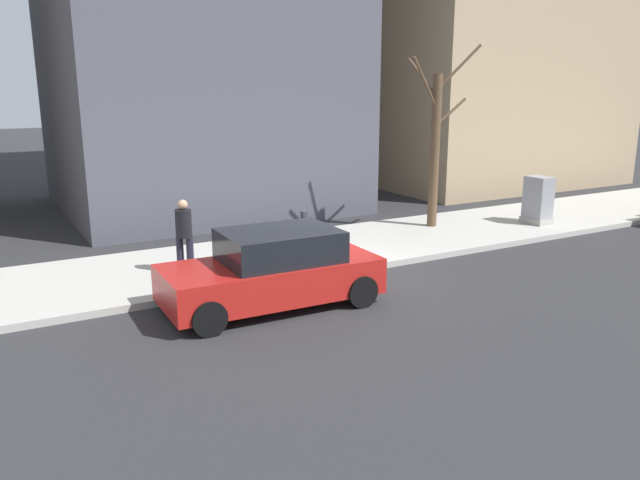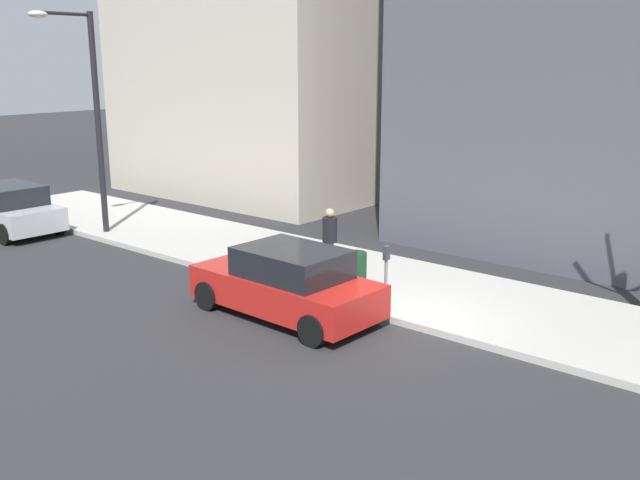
{
  "view_description": "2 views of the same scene",
  "coord_description": "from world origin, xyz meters",
  "px_view_note": "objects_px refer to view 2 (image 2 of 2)",
  "views": [
    {
      "loc": [
        -11.61,
        7.03,
        4.22
      ],
      "look_at": [
        0.16,
        0.35,
        0.87
      ],
      "focal_mm": 35.0,
      "sensor_mm": 36.0,
      "label": 1
    },
    {
      "loc": [
        -11.59,
        -7.66,
        5.35
      ],
      "look_at": [
        1.2,
        3.07,
        1.08
      ],
      "focal_mm": 40.0,
      "sensor_mm": 36.0,
      "label": 2
    }
  ],
  "objects_px": {
    "parked_car_red": "(287,283)",
    "parked_car_silver": "(8,209)",
    "parking_meter": "(386,270)",
    "streetlamp": "(89,105)",
    "pedestrian_near_meter": "(330,237)",
    "trash_bin": "(354,272)"
  },
  "relations": [
    {
      "from": "parked_car_silver",
      "to": "pedestrian_near_meter",
      "type": "distance_m",
      "value": 11.28
    },
    {
      "from": "parked_car_red",
      "to": "parking_meter",
      "type": "xyz_separation_m",
      "value": [
        1.5,
        -1.48,
        0.24
      ]
    },
    {
      "from": "pedestrian_near_meter",
      "to": "streetlamp",
      "type": "bearing_deg",
      "value": 50.73
    },
    {
      "from": "parking_meter",
      "to": "pedestrian_near_meter",
      "type": "xyz_separation_m",
      "value": [
        1.08,
        2.43,
        0.11
      ]
    },
    {
      "from": "parking_meter",
      "to": "pedestrian_near_meter",
      "type": "relative_size",
      "value": 0.81
    },
    {
      "from": "parked_car_red",
      "to": "parked_car_silver",
      "type": "xyz_separation_m",
      "value": [
        -0.04,
        11.91,
        0.0
      ]
    },
    {
      "from": "streetlamp",
      "to": "pedestrian_near_meter",
      "type": "height_order",
      "value": "streetlamp"
    },
    {
      "from": "parked_car_silver",
      "to": "streetlamp",
      "type": "relative_size",
      "value": 0.65
    },
    {
      "from": "parked_car_silver",
      "to": "trash_bin",
      "type": "bearing_deg",
      "value": -79.67
    },
    {
      "from": "streetlamp",
      "to": "parking_meter",
      "type": "bearing_deg",
      "value": -89.09
    },
    {
      "from": "parked_car_silver",
      "to": "trash_bin",
      "type": "height_order",
      "value": "parked_car_silver"
    },
    {
      "from": "parked_car_red",
      "to": "trash_bin",
      "type": "height_order",
      "value": "parked_car_red"
    },
    {
      "from": "parked_car_red",
      "to": "trash_bin",
      "type": "xyz_separation_m",
      "value": [
        1.95,
        -0.3,
        -0.14
      ]
    },
    {
      "from": "parked_car_red",
      "to": "pedestrian_near_meter",
      "type": "relative_size",
      "value": 2.56
    },
    {
      "from": "parked_car_red",
      "to": "pedestrian_near_meter",
      "type": "bearing_deg",
      "value": 21.72
    },
    {
      "from": "parked_car_red",
      "to": "trash_bin",
      "type": "relative_size",
      "value": 4.72
    },
    {
      "from": "parked_car_red",
      "to": "pedestrian_near_meter",
      "type": "xyz_separation_m",
      "value": [
        2.58,
        0.95,
        0.35
      ]
    },
    {
      "from": "parking_meter",
      "to": "pedestrian_near_meter",
      "type": "bearing_deg",
      "value": 66.08
    },
    {
      "from": "parked_car_red",
      "to": "streetlamp",
      "type": "height_order",
      "value": "streetlamp"
    },
    {
      "from": "parking_meter",
      "to": "streetlamp",
      "type": "relative_size",
      "value": 0.21
    },
    {
      "from": "streetlamp",
      "to": "pedestrian_near_meter",
      "type": "relative_size",
      "value": 3.92
    },
    {
      "from": "parked_car_red",
      "to": "parked_car_silver",
      "type": "distance_m",
      "value": 11.91
    }
  ]
}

